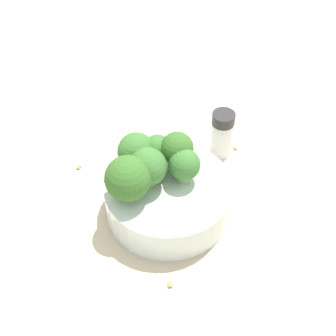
# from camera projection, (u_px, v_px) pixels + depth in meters

# --- Properties ---
(ground_plane) EXTENTS (3.00, 3.00, 0.00)m
(ground_plane) POSITION_uv_depth(u_px,v_px,m) (168.00, 210.00, 0.66)
(ground_plane) COLOR beige
(bowl) EXTENTS (0.17, 0.17, 0.05)m
(bowl) POSITION_uv_depth(u_px,v_px,m) (168.00, 198.00, 0.64)
(bowl) COLOR silver
(bowl) RESTS_ON ground_plane
(broccoli_floret_0) EXTENTS (0.04, 0.04, 0.05)m
(broccoli_floret_0) POSITION_uv_depth(u_px,v_px,m) (158.00, 149.00, 0.63)
(broccoli_floret_0) COLOR #8EB770
(broccoli_floret_0) RESTS_ON bowl
(broccoli_floret_1) EXTENTS (0.04, 0.04, 0.05)m
(broccoli_floret_1) POSITION_uv_depth(u_px,v_px,m) (184.00, 165.00, 0.61)
(broccoli_floret_1) COLOR #8EB770
(broccoli_floret_1) RESTS_ON bowl
(broccoli_floret_2) EXTENTS (0.04, 0.04, 0.06)m
(broccoli_floret_2) POSITION_uv_depth(u_px,v_px,m) (177.00, 149.00, 0.62)
(broccoli_floret_2) COLOR #7A9E5B
(broccoli_floret_2) RESTS_ON bowl
(broccoli_floret_3) EXTENTS (0.06, 0.06, 0.06)m
(broccoli_floret_3) POSITION_uv_depth(u_px,v_px,m) (128.00, 179.00, 0.58)
(broccoli_floret_3) COLOR #84AD66
(broccoli_floret_3) RESTS_ON bowl
(broccoli_floret_4) EXTENTS (0.05, 0.05, 0.06)m
(broccoli_floret_4) POSITION_uv_depth(u_px,v_px,m) (148.00, 167.00, 0.60)
(broccoli_floret_4) COLOR #7A9E5B
(broccoli_floret_4) RESTS_ON bowl
(broccoli_floret_5) EXTENTS (0.05, 0.05, 0.05)m
(broccoli_floret_5) POSITION_uv_depth(u_px,v_px,m) (136.00, 152.00, 0.63)
(broccoli_floret_5) COLOR #7A9E5B
(broccoli_floret_5) RESTS_ON bowl
(pepper_shaker) EXTENTS (0.03, 0.03, 0.08)m
(pepper_shaker) POSITION_uv_depth(u_px,v_px,m) (222.00, 134.00, 0.71)
(pepper_shaker) COLOR silver
(pepper_shaker) RESTS_ON ground_plane
(almond_crumb_0) EXTENTS (0.01, 0.01, 0.01)m
(almond_crumb_0) POSITION_uv_depth(u_px,v_px,m) (170.00, 284.00, 0.57)
(almond_crumb_0) COLOR #AD7F4C
(almond_crumb_0) RESTS_ON ground_plane
(almond_crumb_1) EXTENTS (0.01, 0.01, 0.01)m
(almond_crumb_1) POSITION_uv_depth(u_px,v_px,m) (79.00, 167.00, 0.71)
(almond_crumb_1) COLOR #AD7F4C
(almond_crumb_1) RESTS_ON ground_plane
(almond_crumb_2) EXTENTS (0.01, 0.00, 0.01)m
(almond_crumb_2) POSITION_uv_depth(u_px,v_px,m) (235.00, 148.00, 0.74)
(almond_crumb_2) COLOR #AD7F4C
(almond_crumb_2) RESTS_ON ground_plane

